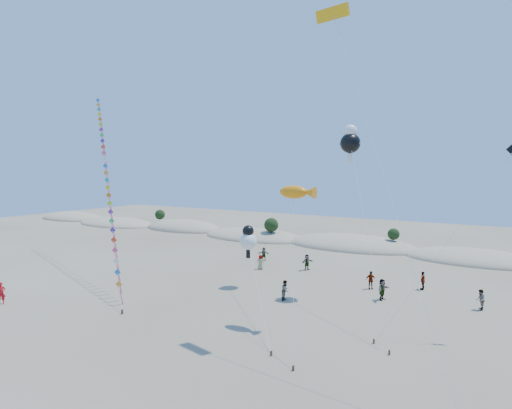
% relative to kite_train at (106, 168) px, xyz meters
% --- Properties ---
extents(ground, '(160.00, 160.00, 0.00)m').
position_rel_kite_train_xyz_m(ground, '(18.73, -18.11, -11.25)').
color(ground, '#786953').
rests_on(ground, ground).
extents(dune_ridge, '(145.30, 11.49, 5.57)m').
position_rel_kite_train_xyz_m(dune_ridge, '(19.79, 27.03, -11.14)').
color(dune_ridge, tan).
rests_on(dune_ridge, ground).
extents(kite_train, '(25.37, 18.34, 21.98)m').
position_rel_kite_train_xyz_m(kite_train, '(0.00, 0.00, 0.00)').
color(kite_train, '#3F2D1E').
rests_on(kite_train, ground).
extents(fish_kite, '(4.46, 7.11, 10.00)m').
position_rel_kite_train_xyz_m(fish_kite, '(25.59, -4.54, -1.76)').
color(fish_kite, '#3F2D1E').
rests_on(fish_kite, ground).
extents(cartoon_kite_low, '(10.08, 12.80, 5.88)m').
position_rel_kite_train_xyz_m(cartoon_kite_low, '(17.44, 1.83, -6.69)').
color(cartoon_kite_low, '#3F2D1E').
rests_on(cartoon_kite_low, ground).
extents(cartoon_kite_high, '(7.35, 11.46, 14.96)m').
position_rel_kite_train_xyz_m(cartoon_kite_high, '(26.36, 4.23, 2.29)').
color(cartoon_kite_high, '#3F2D1E').
rests_on(cartoon_kite_high, ground).
extents(parafoil_kite, '(10.62, 8.81, 21.47)m').
position_rel_kite_train_xyz_m(parafoil_kite, '(28.41, -5.23, 9.39)').
color(parafoil_kite, '#3F2D1E').
rests_on(parafoil_kite, ground).
extents(dark_kite, '(7.69, 6.07, 12.92)m').
position_rel_kite_train_xyz_m(dark_kite, '(36.56, -0.85, -2.26)').
color(dark_kite, '#3F2D1E').
rests_on(dark_kite, ground).
extents(flyer_foreground, '(0.71, 0.80, 1.83)m').
position_rel_kite_train_xyz_m(flyer_foreground, '(2.81, -13.20, -10.33)').
color(flyer_foreground, '#B50E15').
rests_on(flyer_foreground, ground).
extents(beachgoers, '(31.88, 13.67, 1.82)m').
position_rel_kite_train_xyz_m(beachgoers, '(27.56, 6.93, -10.40)').
color(beachgoers, slate).
rests_on(beachgoers, ground).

